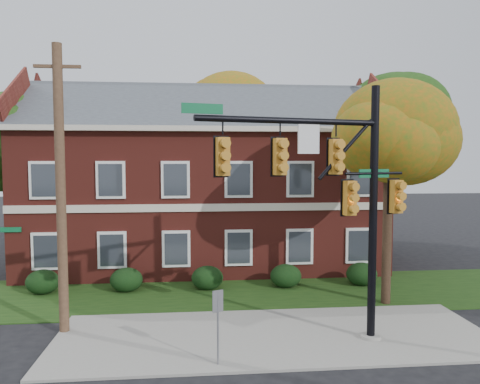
{
  "coord_description": "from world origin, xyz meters",
  "views": [
    {
      "loc": [
        -2.5,
        -13.56,
        5.77
      ],
      "look_at": [
        -0.91,
        3.0,
        4.57
      ],
      "focal_mm": 35.0,
      "sensor_mm": 36.0,
      "label": 1
    }
  ],
  "objects": [
    {
      "name": "hedge_right",
      "position": [
        1.5,
        6.7,
        0.53
      ],
      "size": [
        1.4,
        1.26,
        1.05
      ],
      "primitive_type": "ellipsoid",
      "color": "black",
      "rests_on": "ground"
    },
    {
      "name": "tree_near_right",
      "position": [
        5.22,
        3.87,
        6.67
      ],
      "size": [
        4.5,
        4.25,
        8.58
      ],
      "color": "black",
      "rests_on": "ground"
    },
    {
      "name": "tree_far_rear",
      "position": [
        -0.66,
        19.79,
        8.84
      ],
      "size": [
        6.84,
        6.46,
        11.52
      ],
      "color": "black",
      "rests_on": "ground"
    },
    {
      "name": "apartment_building",
      "position": [
        -2.0,
        11.95,
        4.99
      ],
      "size": [
        18.8,
        8.8,
        9.74
      ],
      "color": "maroon",
      "rests_on": "ground"
    },
    {
      "name": "tree_left_rear",
      "position": [
        -11.73,
        10.84,
        6.68
      ],
      "size": [
        5.4,
        5.1,
        8.88
      ],
      "color": "black",
      "rests_on": "ground"
    },
    {
      "name": "tree_right_rear",
      "position": [
        9.31,
        12.81,
        8.12
      ],
      "size": [
        6.3,
        5.95,
        10.62
      ],
      "color": "black",
      "rests_on": "ground"
    },
    {
      "name": "utility_pole",
      "position": [
        -6.84,
        2.0,
        4.78
      ],
      "size": [
        1.47,
        0.32,
        9.42
      ],
      "rotation": [
        0.0,
        0.0,
        -0.0
      ],
      "color": "#4C3323",
      "rests_on": "ground"
    },
    {
      "name": "hedge_left",
      "position": [
        -5.5,
        6.7,
        0.53
      ],
      "size": [
        1.4,
        1.26,
        1.05
      ],
      "primitive_type": "ellipsoid",
      "color": "black",
      "rests_on": "ground"
    },
    {
      "name": "ground",
      "position": [
        0.0,
        0.0,
        0.0
      ],
      "size": [
        120.0,
        120.0,
        0.0
      ],
      "primitive_type": "plane",
      "color": "black",
      "rests_on": "ground"
    },
    {
      "name": "hedge_center",
      "position": [
        -2.0,
        6.7,
        0.53
      ],
      "size": [
        1.4,
        1.26,
        1.05
      ],
      "primitive_type": "ellipsoid",
      "color": "black",
      "rests_on": "ground"
    },
    {
      "name": "hedge_far_right",
      "position": [
        5.0,
        6.7,
        0.53
      ],
      "size": [
        1.4,
        1.26,
        1.05
      ],
      "primitive_type": "ellipsoid",
      "color": "black",
      "rests_on": "ground"
    },
    {
      "name": "hedge_far_left",
      "position": [
        -9.0,
        6.7,
        0.53
      ],
      "size": [
        1.4,
        1.26,
        1.05
      ],
      "primitive_type": "ellipsoid",
      "color": "black",
      "rests_on": "ground"
    },
    {
      "name": "sign_post",
      "position": [
        -1.91,
        -1.0,
        1.47
      ],
      "size": [
        0.3,
        0.16,
        2.16
      ],
      "rotation": [
        0.0,
        0.0,
        0.41
      ],
      "color": "slate",
      "rests_on": "ground"
    },
    {
      "name": "grass_strip",
      "position": [
        0.0,
        6.0,
        0.02
      ],
      "size": [
        30.0,
        6.0,
        0.04
      ],
      "primitive_type": "cube",
      "color": "#193811",
      "rests_on": "ground"
    },
    {
      "name": "traffic_signal",
      "position": [
        1.62,
        0.07,
        4.96
      ],
      "size": [
        6.98,
        1.95,
        7.99
      ],
      "rotation": [
        0.0,
        0.0,
        0.25
      ],
      "color": "gray",
      "rests_on": "ground"
    },
    {
      "name": "sidewalk",
      "position": [
        0.0,
        1.0,
        0.04
      ],
      "size": [
        14.0,
        5.0,
        0.08
      ],
      "primitive_type": "cube",
      "color": "gray",
      "rests_on": "ground"
    }
  ]
}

